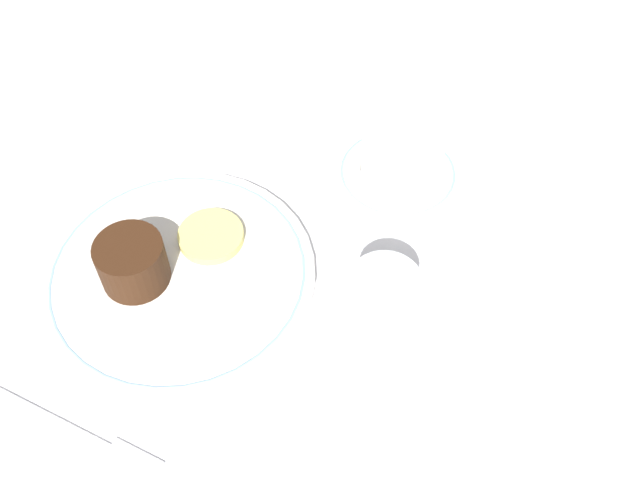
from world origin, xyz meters
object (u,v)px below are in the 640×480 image
object	(u,v)px
dinner_plate	(179,276)
coffee_cup	(403,150)
fork	(91,439)
wine_glass	(383,307)
dessert_cake	(132,262)

from	to	relation	value
dinner_plate	coffee_cup	xyz separation A→B (m)	(-0.22, 0.15, 0.03)
coffee_cup	fork	world-z (taller)	coffee_cup
wine_glass	fork	world-z (taller)	wine_glass
dinner_plate	wine_glass	distance (m)	0.22
dinner_plate	dessert_cake	world-z (taller)	dessert_cake
dinner_plate	wine_glass	world-z (taller)	wine_glass
wine_glass	fork	bearing A→B (deg)	-44.83
dessert_cake	coffee_cup	bearing A→B (deg)	143.96
coffee_cup	wine_glass	distance (m)	0.22
dinner_plate	coffee_cup	world-z (taller)	coffee_cup
dinner_plate	fork	world-z (taller)	dinner_plate
coffee_cup	fork	bearing A→B (deg)	-17.53
dessert_cake	fork	bearing A→B (deg)	19.01
coffee_cup	fork	distance (m)	0.42
dinner_plate	dessert_cake	distance (m)	0.05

